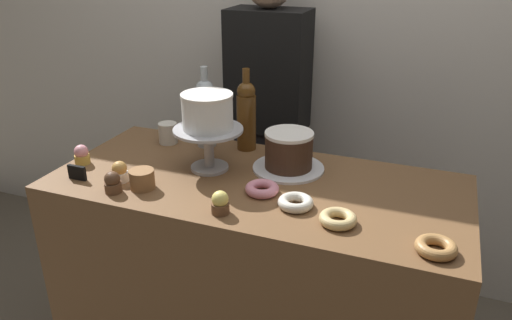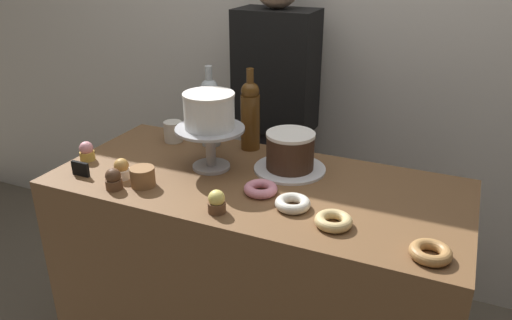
% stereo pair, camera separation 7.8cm
% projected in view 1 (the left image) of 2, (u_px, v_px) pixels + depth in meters
% --- Properties ---
extents(back_wall, '(6.00, 0.05, 2.60)m').
position_uv_depth(back_wall, '(325.00, 27.00, 2.33)').
color(back_wall, silver).
rests_on(back_wall, ground_plane).
extents(display_counter, '(1.43, 0.65, 0.90)m').
position_uv_depth(display_counter, '(256.00, 286.00, 1.90)').
color(display_counter, brown).
rests_on(display_counter, ground_plane).
extents(cake_stand_pedestal, '(0.25, 0.25, 0.16)m').
position_uv_depth(cake_stand_pedestal, '(209.00, 141.00, 1.77)').
color(cake_stand_pedestal, '#B2B2B7').
rests_on(cake_stand_pedestal, display_counter).
extents(white_layer_cake, '(0.18, 0.18, 0.13)m').
position_uv_depth(white_layer_cake, '(207.00, 111.00, 1.72)').
color(white_layer_cake, white).
rests_on(white_layer_cake, cake_stand_pedestal).
extents(silver_serving_platter, '(0.26, 0.26, 0.01)m').
position_uv_depth(silver_serving_platter, '(288.00, 168.00, 1.80)').
color(silver_serving_platter, white).
rests_on(silver_serving_platter, display_counter).
extents(chocolate_round_cake, '(0.18, 0.18, 0.13)m').
position_uv_depth(chocolate_round_cake, '(289.00, 150.00, 1.78)').
color(chocolate_round_cake, '#3D2619').
rests_on(chocolate_round_cake, silver_serving_platter).
extents(wine_bottle_amber, '(0.08, 0.08, 0.33)m').
position_uv_depth(wine_bottle_amber, '(246.00, 114.00, 1.93)').
color(wine_bottle_amber, '#5B3814').
rests_on(wine_bottle_amber, display_counter).
extents(wine_bottle_clear, '(0.08, 0.08, 0.33)m').
position_uv_depth(wine_bottle_clear, '(206.00, 112.00, 1.96)').
color(wine_bottle_clear, '#B2BCC1').
rests_on(wine_bottle_clear, display_counter).
extents(cupcake_chocolate, '(0.06, 0.06, 0.07)m').
position_uv_depth(cupcake_chocolate, '(113.00, 183.00, 1.63)').
color(cupcake_chocolate, brown).
rests_on(cupcake_chocolate, display_counter).
extents(cupcake_lemon, '(0.06, 0.06, 0.07)m').
position_uv_depth(cupcake_lemon, '(220.00, 203.00, 1.50)').
color(cupcake_lemon, brown).
rests_on(cupcake_lemon, display_counter).
extents(cupcake_strawberry, '(0.06, 0.06, 0.07)m').
position_uv_depth(cupcake_strawberry, '(82.00, 155.00, 1.84)').
color(cupcake_strawberry, gold).
rests_on(cupcake_strawberry, display_counter).
extents(cupcake_caramel, '(0.06, 0.06, 0.07)m').
position_uv_depth(cupcake_caramel, '(120.00, 172.00, 1.70)').
color(cupcake_caramel, white).
rests_on(cupcake_caramel, display_counter).
extents(donut_glazed, '(0.11, 0.11, 0.03)m').
position_uv_depth(donut_glazed, '(338.00, 219.00, 1.45)').
color(donut_glazed, '#E0C17F').
rests_on(donut_glazed, display_counter).
extents(donut_pink, '(0.11, 0.11, 0.03)m').
position_uv_depth(donut_pink, '(262.00, 189.00, 1.63)').
color(donut_pink, pink).
rests_on(donut_pink, display_counter).
extents(donut_sugar, '(0.11, 0.11, 0.03)m').
position_uv_depth(donut_sugar, '(296.00, 202.00, 1.54)').
color(donut_sugar, silver).
rests_on(donut_sugar, display_counter).
extents(donut_maple, '(0.11, 0.11, 0.03)m').
position_uv_depth(donut_maple, '(436.00, 247.00, 1.32)').
color(donut_maple, '#B27F47').
rests_on(donut_maple, display_counter).
extents(cookie_stack, '(0.08, 0.08, 0.07)m').
position_uv_depth(cookie_stack, '(142.00, 179.00, 1.66)').
color(cookie_stack, olive).
rests_on(cookie_stack, display_counter).
extents(price_sign_chalkboard, '(0.07, 0.01, 0.05)m').
position_uv_depth(price_sign_chalkboard, '(77.00, 173.00, 1.72)').
color(price_sign_chalkboard, black).
rests_on(price_sign_chalkboard, display_counter).
extents(coffee_cup_ceramic, '(0.08, 0.08, 0.08)m').
position_uv_depth(coffee_cup_ceramic, '(168.00, 133.00, 2.03)').
color(coffee_cup_ceramic, silver).
rests_on(coffee_cup_ceramic, display_counter).
extents(barista_figure, '(0.36, 0.22, 1.60)m').
position_uv_depth(barista_figure, '(268.00, 130.00, 2.37)').
color(barista_figure, black).
rests_on(barista_figure, ground_plane).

